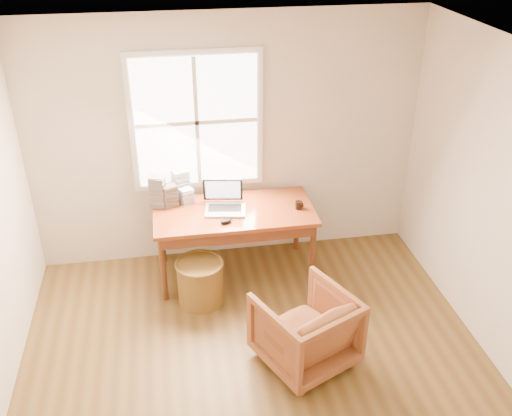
# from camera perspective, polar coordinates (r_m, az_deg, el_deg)

# --- Properties ---
(room_shell) EXTENTS (4.04, 4.54, 2.64)m
(room_shell) POSITION_cam_1_polar(r_m,az_deg,el_deg) (4.01, 0.44, -4.48)
(room_shell) COLOR brown
(room_shell) RESTS_ON ground
(desk) EXTENTS (1.60, 0.80, 0.04)m
(desk) POSITION_cam_1_polar(r_m,az_deg,el_deg) (5.70, -2.23, -0.39)
(desk) COLOR brown
(desk) RESTS_ON room_shell
(armchair) EXTENTS (0.96, 0.97, 0.67)m
(armchair) POSITION_cam_1_polar(r_m,az_deg,el_deg) (4.88, 4.94, -11.99)
(armchair) COLOR brown
(armchair) RESTS_ON room_shell
(wicker_stool) EXTENTS (0.55, 0.55, 0.44)m
(wicker_stool) POSITION_cam_1_polar(r_m,az_deg,el_deg) (5.59, -5.58, -7.41)
(wicker_stool) COLOR brown
(wicker_stool) RESTS_ON room_shell
(laptop) EXTENTS (0.42, 0.43, 0.27)m
(laptop) POSITION_cam_1_polar(r_m,az_deg,el_deg) (5.61, -3.13, 0.87)
(laptop) COLOR #B2B5BA
(laptop) RESTS_ON desk
(mouse) EXTENTS (0.14, 0.11, 0.04)m
(mouse) POSITION_cam_1_polar(r_m,az_deg,el_deg) (5.47, -3.01, -1.32)
(mouse) COLOR black
(mouse) RESTS_ON desk
(coffee_mug) EXTENTS (0.08, 0.08, 0.08)m
(coffee_mug) POSITION_cam_1_polar(r_m,az_deg,el_deg) (5.71, 4.29, 0.29)
(coffee_mug) COLOR black
(coffee_mug) RESTS_ON desk
(cd_stack_a) EXTENTS (0.20, 0.19, 0.31)m
(cd_stack_a) POSITION_cam_1_polar(r_m,az_deg,el_deg) (5.91, -7.56, 2.38)
(cd_stack_a) COLOR silver
(cd_stack_a) RESTS_ON desk
(cd_stack_b) EXTENTS (0.18, 0.17, 0.23)m
(cd_stack_b) POSITION_cam_1_polar(r_m,az_deg,el_deg) (5.78, -8.65, 1.22)
(cd_stack_b) COLOR black
(cd_stack_b) RESTS_ON desk
(cd_stack_c) EXTENTS (0.18, 0.16, 0.33)m
(cd_stack_c) POSITION_cam_1_polar(r_m,az_deg,el_deg) (5.77, -9.80, 1.67)
(cd_stack_c) COLOR #A2A3AF
(cd_stack_c) RESTS_ON desk
(cd_stack_d) EXTENTS (0.16, 0.15, 0.16)m
(cd_stack_d) POSITION_cam_1_polar(r_m,az_deg,el_deg) (5.82, -6.94, 1.22)
(cd_stack_d) COLOR silver
(cd_stack_d) RESTS_ON desk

